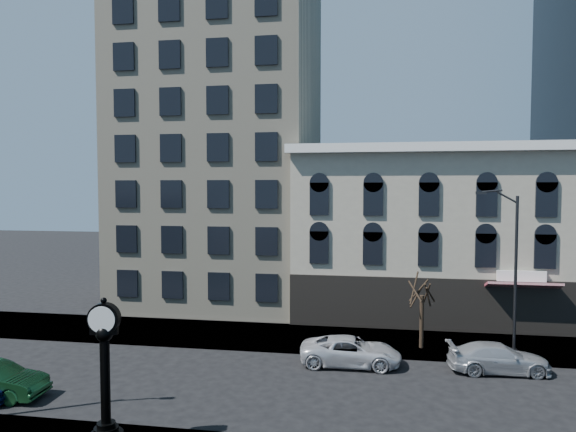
# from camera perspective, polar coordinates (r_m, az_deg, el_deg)

# --- Properties ---
(ground) EXTENTS (160.00, 160.00, 0.00)m
(ground) POSITION_cam_1_polar(r_m,az_deg,el_deg) (26.33, -6.02, -18.11)
(ground) COLOR black
(ground) RESTS_ON ground
(sidewalk_far) EXTENTS (160.00, 6.00, 0.12)m
(sidewalk_far) POSITION_cam_1_polar(r_m,az_deg,el_deg) (33.68, -2.31, -13.21)
(sidewalk_far) COLOR gray
(sidewalk_far) RESTS_ON ground
(cream_tower) EXTENTS (15.90, 15.40, 42.50)m
(cream_tower) POSITION_cam_1_polar(r_m,az_deg,el_deg) (45.45, -7.32, 15.53)
(cream_tower) COLOR #C0B59A
(cream_tower) RESTS_ON ground
(victorian_row) EXTENTS (22.60, 11.19, 12.50)m
(victorian_row) POSITION_cam_1_polar(r_m,az_deg,el_deg) (40.07, 17.15, -2.08)
(victorian_row) COLOR #ABA28D
(victorian_row) RESTS_ON ground
(street_clock) EXTENTS (1.23, 1.23, 5.41)m
(street_clock) POSITION_cam_1_polar(r_m,az_deg,el_deg) (20.92, -19.65, -16.50)
(street_clock) COLOR black
(street_clock) RESTS_ON sidewalk_near
(street_lamp_far) EXTENTS (2.46, 0.55, 9.50)m
(street_lamp_far) POSITION_cam_1_polar(r_m,az_deg,el_deg) (30.97, 22.80, -1.26)
(street_lamp_far) COLOR black
(street_lamp_far) RESTS_ON sidewalk_far
(bare_tree_far) EXTENTS (2.92, 2.92, 5.01)m
(bare_tree_far) POSITION_cam_1_polar(r_m,az_deg,el_deg) (31.32, 14.68, -7.35)
(bare_tree_far) COLOR black
(bare_tree_far) RESTS_ON sidewalk_far
(car_far_a) EXTENTS (5.45, 2.61, 1.50)m
(car_far_a) POSITION_cam_1_polar(r_m,az_deg,el_deg) (28.74, 6.98, -14.69)
(car_far_a) COLOR silver
(car_far_a) RESTS_ON ground
(car_far_b) EXTENTS (5.23, 2.44, 1.48)m
(car_far_b) POSITION_cam_1_polar(r_m,az_deg,el_deg) (29.60, 22.35, -14.39)
(car_far_b) COLOR #A5A8AD
(car_far_b) RESTS_ON ground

